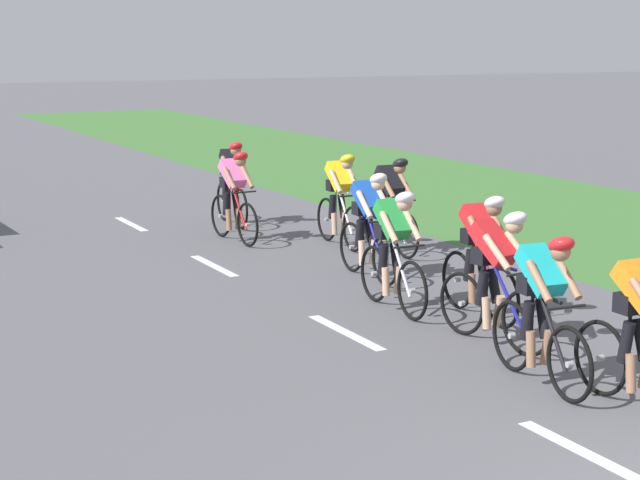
# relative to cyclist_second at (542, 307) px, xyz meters

# --- Properties ---
(grass_verge) EXTENTS (7.00, 60.00, 0.01)m
(grass_verge) POSITION_rel_cyclist_second_xyz_m (6.87, 10.53, -0.78)
(grass_verge) COLOR #3D7033
(grass_verge) RESTS_ON ground
(lane_markings_centre) EXTENTS (0.14, 17.60, 0.01)m
(lane_markings_centre) POSITION_rel_cyclist_second_xyz_m (-0.75, 2.50, -0.78)
(lane_markings_centre) COLOR white
(lane_markings_centre) RESTS_ON ground
(cyclist_second) EXTENTS (0.46, 1.72, 1.56)m
(cyclist_second) POSITION_rel_cyclist_second_xyz_m (0.00, 0.00, 0.00)
(cyclist_second) COLOR black
(cyclist_second) RESTS_ON ground
(cyclist_third) EXTENTS (0.45, 1.72, 1.56)m
(cyclist_third) POSITION_rel_cyclist_second_xyz_m (0.44, 1.30, 0.00)
(cyclist_third) COLOR black
(cyclist_third) RESTS_ON ground
(cyclist_fourth) EXTENTS (0.44, 1.72, 1.56)m
(cyclist_fourth) POSITION_rel_cyclist_second_xyz_m (0.98, 2.29, 0.00)
(cyclist_fourth) COLOR black
(cyclist_fourth) RESTS_ON ground
(cyclist_fifth) EXTENTS (0.44, 1.72, 1.56)m
(cyclist_fifth) POSITION_rel_cyclist_second_xyz_m (0.24, 3.07, 0.00)
(cyclist_fifth) COLOR black
(cyclist_fifth) RESTS_ON ground
(cyclist_sixth) EXTENTS (0.43, 1.72, 1.56)m
(cyclist_sixth) POSITION_rel_cyclist_second_xyz_m (0.86, 4.70, 0.00)
(cyclist_sixth) COLOR black
(cyclist_sixth) RESTS_ON ground
(cyclist_seventh) EXTENTS (0.42, 1.72, 1.56)m
(cyclist_seventh) POSITION_rel_cyclist_second_xyz_m (2.07, 6.08, 0.00)
(cyclist_seventh) COLOR black
(cyclist_seventh) RESTS_ON ground
(cyclist_eighth) EXTENTS (0.43, 1.72, 1.56)m
(cyclist_eighth) POSITION_rel_cyclist_second_xyz_m (0.27, 8.07, 0.00)
(cyclist_eighth) COLOR black
(cyclist_eighth) RESTS_ON ground
(cyclist_ninth) EXTENTS (0.43, 1.72, 1.56)m
(cyclist_ninth) POSITION_rel_cyclist_second_xyz_m (1.63, 6.93, 0.00)
(cyclist_ninth) COLOR black
(cyclist_ninth) RESTS_ON ground
(cyclist_tenth) EXTENTS (0.44, 1.72, 1.56)m
(cyclist_tenth) POSITION_rel_cyclist_second_xyz_m (0.87, 9.58, 0.00)
(cyclist_tenth) COLOR black
(cyclist_tenth) RESTS_ON ground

